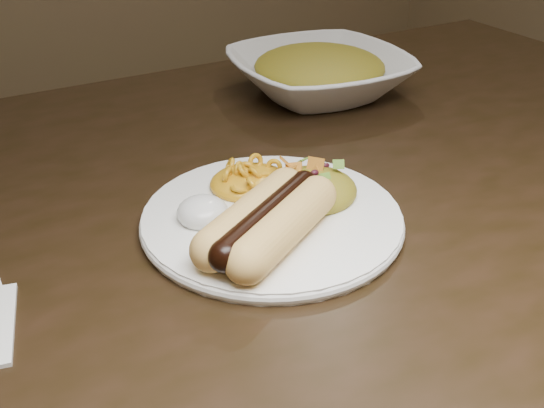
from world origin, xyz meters
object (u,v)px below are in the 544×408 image
table (219,281)px  plate (272,218)px  fork (5,323)px  serving_bowl (319,75)px

table → plate: size_ratio=6.20×
table → fork: bearing=-160.0°
plate → fork: plate is taller
table → serving_bowl: serving_bowl is taller
plate → serving_bowl: serving_bowl is taller
fork → serving_bowl: 0.59m
fork → plate: bearing=18.4°
serving_bowl → fork: bearing=-148.1°
plate → serving_bowl: (0.24, 0.28, 0.02)m
table → serving_bowl: (0.28, 0.23, 0.12)m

